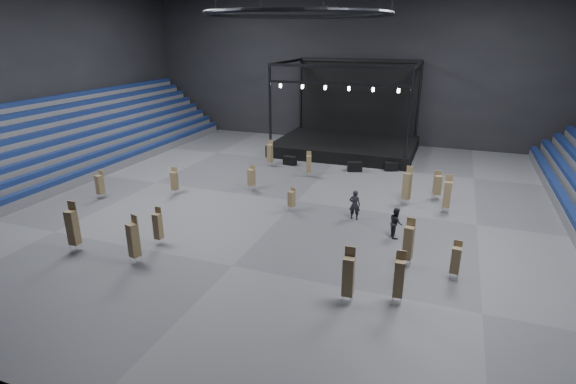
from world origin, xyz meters
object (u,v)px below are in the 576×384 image
(chair_stack_11, at_px, (399,278))
(chair_stack_15, at_px, (348,275))
(chair_stack_9, at_px, (158,225))
(chair_stack_5, at_px, (134,239))
(chair_stack_1, at_px, (407,185))
(chair_stack_4, at_px, (270,153))
(chair_stack_13, at_px, (251,177))
(chair_stack_14, at_px, (456,259))
(chair_stack_7, at_px, (437,184))
(chair_stack_10, at_px, (100,184))
(chair_stack_3, at_px, (309,164))
(chair_stack_6, at_px, (447,194))
(man_center, at_px, (355,205))
(flight_case_mid, at_px, (355,167))
(chair_stack_12, at_px, (408,242))
(stage, at_px, (348,137))
(chair_stack_8, at_px, (174,180))
(crew_member, at_px, (396,223))
(chair_stack_0, at_px, (292,198))
(flight_case_left, at_px, (290,161))
(chair_stack_2, at_px, (73,227))
(flight_case_right, at_px, (391,167))

(chair_stack_11, relative_size, chair_stack_15, 0.94)
(chair_stack_9, bearing_deg, chair_stack_5, -83.10)
(chair_stack_1, distance_m, chair_stack_4, 14.38)
(chair_stack_13, xyz_separation_m, chair_stack_14, (15.42, -8.90, 0.03))
(chair_stack_1, height_order, chair_stack_7, chair_stack_1)
(chair_stack_10, bearing_deg, chair_stack_14, 3.91)
(chair_stack_3, height_order, chair_stack_7, chair_stack_3)
(chair_stack_3, distance_m, chair_stack_6, 12.38)
(chair_stack_6, relative_size, man_center, 1.31)
(flight_case_mid, height_order, man_center, man_center)
(chair_stack_3, distance_m, chair_stack_13, 5.89)
(chair_stack_12, bearing_deg, stage, 118.60)
(chair_stack_8, bearing_deg, chair_stack_14, -29.98)
(flight_case_mid, relative_size, chair_stack_15, 0.46)
(chair_stack_1, xyz_separation_m, chair_stack_11, (1.10, -13.13, -0.13))
(man_center, height_order, crew_member, man_center)
(chair_stack_8, xyz_separation_m, chair_stack_14, (20.54, -5.88, -0.04))
(flight_case_mid, bearing_deg, chair_stack_10, -140.13)
(chair_stack_10, bearing_deg, chair_stack_12, 4.64)
(chair_stack_9, height_order, chair_stack_10, chair_stack_9)
(chair_stack_0, bearing_deg, man_center, 22.35)
(chair_stack_13, bearing_deg, crew_member, -10.85)
(flight_case_mid, relative_size, chair_stack_12, 0.48)
(chair_stack_4, bearing_deg, chair_stack_3, -14.35)
(stage, relative_size, chair_stack_3, 6.30)
(flight_case_left, height_order, man_center, man_center)
(flight_case_mid, relative_size, chair_stack_9, 0.56)
(chair_stack_6, distance_m, chair_stack_15, 13.86)
(chair_stack_15, bearing_deg, chair_stack_13, 126.94)
(chair_stack_2, distance_m, chair_stack_9, 4.65)
(chair_stack_5, xyz_separation_m, crew_member, (12.80, 8.27, -0.46))
(chair_stack_2, bearing_deg, chair_stack_0, 41.14)
(chair_stack_6, relative_size, chair_stack_12, 0.99)
(chair_stack_1, distance_m, chair_stack_3, 9.58)
(chair_stack_8, bearing_deg, chair_stack_5, -81.30)
(flight_case_left, bearing_deg, chair_stack_2, -104.53)
(chair_stack_12, height_order, crew_member, chair_stack_12)
(chair_stack_8, height_order, chair_stack_12, chair_stack_12)
(chair_stack_1, bearing_deg, chair_stack_3, 178.81)
(flight_case_left, distance_m, man_center, 13.82)
(chair_stack_5, xyz_separation_m, chair_stack_10, (-8.90, 7.35, -0.24))
(flight_case_right, bearing_deg, stage, 132.89)
(chair_stack_11, xyz_separation_m, chair_stack_14, (2.42, 3.21, -0.23))
(chair_stack_5, xyz_separation_m, chair_stack_6, (15.56, 13.58, -0.04))
(flight_case_mid, height_order, chair_stack_5, chair_stack_5)
(chair_stack_6, bearing_deg, chair_stack_7, 106.22)
(chair_stack_2, height_order, man_center, chair_stack_2)
(flight_case_mid, height_order, chair_stack_6, chair_stack_6)
(chair_stack_0, xyz_separation_m, chair_stack_2, (-9.56, -10.06, 0.59))
(chair_stack_12, bearing_deg, chair_stack_6, 87.15)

